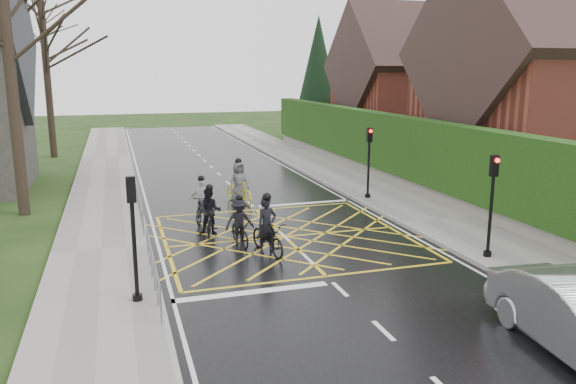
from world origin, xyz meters
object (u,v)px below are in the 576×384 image
cyclist_mid (240,226)px  cyclist_front (202,205)px  cyclist_rear (268,234)px  cyclist_lead (239,188)px  cyclist_back (210,216)px

cyclist_mid → cyclist_front: size_ratio=0.96×
cyclist_rear → cyclist_front: (-1.37, 4.41, 0.03)m
cyclist_front → cyclist_lead: size_ratio=0.85×
cyclist_rear → cyclist_mid: (-0.62, 1.19, -0.02)m
cyclist_rear → cyclist_front: 4.61m
cyclist_back → cyclist_lead: 4.82m
cyclist_mid → cyclist_lead: (1.24, 5.77, 0.08)m
cyclist_front → cyclist_lead: cyclist_lead is taller
cyclist_rear → cyclist_lead: size_ratio=0.97×
cyclist_rear → cyclist_lead: bearing=72.6°
cyclist_rear → cyclist_back: cyclist_rear is taller
cyclist_front → cyclist_back: bearing=-66.5°
cyclist_back → cyclist_front: (-0.01, 1.85, -0.03)m
cyclist_back → cyclist_front: 1.85m
cyclist_lead → cyclist_front: bearing=-146.5°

